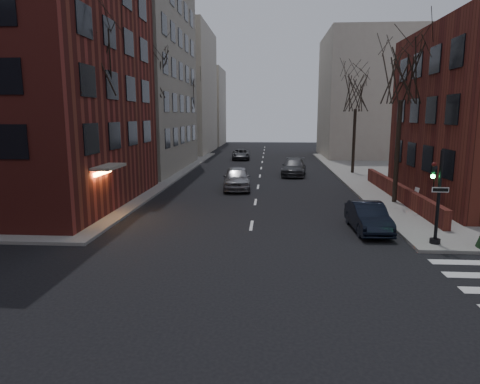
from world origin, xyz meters
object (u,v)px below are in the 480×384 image
object	(u,v)px
traffic_signal	(437,203)
streetlamp_far	(194,126)
car_lane_silver	(237,178)
sandwich_board	(419,194)
tree_left_c	(185,93)
tree_right_a	(402,73)
parked_sedan	(368,217)
tree_right_b	(356,93)
car_lane_far	(241,154)
tree_left_a	(90,60)
streetlamp_near	(146,133)
tree_left_b	(151,73)
car_lane_gray	(294,167)

from	to	relation	value
traffic_signal	streetlamp_far	bearing A→B (deg)	116.06
car_lane_silver	sandwich_board	size ratio (longest dim) A/B	5.99
traffic_signal	sandwich_board	bearing A→B (deg)	75.12
tree_left_c	streetlamp_far	distance (m)	4.33
tree_left_c	tree_right_a	distance (m)	28.17
traffic_signal	car_lane_silver	size ratio (longest dim) A/B	0.81
parked_sedan	tree_right_a	bearing A→B (deg)	62.80
streetlamp_far	sandwich_board	world-z (taller)	streetlamp_far
tree_left_c	parked_sedan	world-z (taller)	tree_left_c
tree_left_c	tree_right_b	distance (m)	19.34
tree_right_b	car_lane_far	bearing A→B (deg)	132.12
tree_left_a	tree_left_c	world-z (taller)	tree_left_a
streetlamp_far	sandwich_board	size ratio (longest dim) A/B	7.58
streetlamp_near	car_lane_far	bearing A→B (deg)	76.57
parked_sedan	car_lane_far	xyz separation A→B (m)	(-8.44, 33.43, -0.04)
tree_left_b	tree_right_a	size ratio (longest dim) A/B	1.11
tree_right_b	traffic_signal	bearing A→B (deg)	-92.15
tree_left_a	car_lane_gray	world-z (taller)	tree_left_a
car_lane_gray	traffic_signal	bearing A→B (deg)	-71.16
tree_right_a	streetlamp_far	bearing A→B (deg)	125.31
tree_right_a	streetlamp_near	bearing A→B (deg)	166.76
tree_left_c	car_lane_gray	size ratio (longest dim) A/B	1.86
tree_left_b	parked_sedan	bearing A→B (deg)	-45.32
tree_left_a	streetlamp_far	bearing A→B (deg)	88.77
traffic_signal	car_lane_far	world-z (taller)	traffic_signal
car_lane_gray	sandwich_board	bearing A→B (deg)	-52.20
tree_right_b	streetlamp_near	size ratio (longest dim) A/B	1.46
tree_left_a	tree_left_c	bearing A→B (deg)	90.00
tree_left_a	sandwich_board	size ratio (longest dim) A/B	12.39
streetlamp_near	car_lane_silver	world-z (taller)	streetlamp_near
tree_right_b	car_lane_gray	xyz separation A→B (m)	(-5.65, -1.33, -6.83)
tree_left_b	tree_right_a	xyz separation A→B (m)	(17.60, -8.00, -0.88)
tree_left_a	tree_left_c	distance (m)	26.00
car_lane_far	sandwich_board	world-z (taller)	car_lane_far
tree_left_c	car_lane_far	distance (m)	10.67
tree_right_a	car_lane_gray	bearing A→B (deg)	114.03
tree_right_a	sandwich_board	world-z (taller)	tree_right_a
tree_left_c	sandwich_board	size ratio (longest dim) A/B	11.74
car_lane_gray	streetlamp_far	bearing A→B (deg)	141.44
tree_left_b	car_lane_far	world-z (taller)	tree_left_b
traffic_signal	tree_left_b	size ratio (longest dim) A/B	0.37
streetlamp_near	tree_left_b	bearing A→B (deg)	98.53
tree_left_a	sandwich_board	world-z (taller)	tree_left_a
tree_left_a	streetlamp_near	size ratio (longest dim) A/B	1.63
sandwich_board	car_lane_silver	bearing A→B (deg)	149.32
tree_left_b	tree_right_b	xyz separation A→B (m)	(17.60, 6.00, -1.33)
traffic_signal	tree_left_a	xyz separation A→B (m)	(-16.74, 5.01, 6.56)
tree_right_b	streetlamp_near	world-z (taller)	tree_right_b
parked_sedan	car_lane_far	bearing A→B (deg)	102.10
tree_left_a	tree_left_b	xyz separation A→B (m)	(0.00, 12.00, 0.44)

